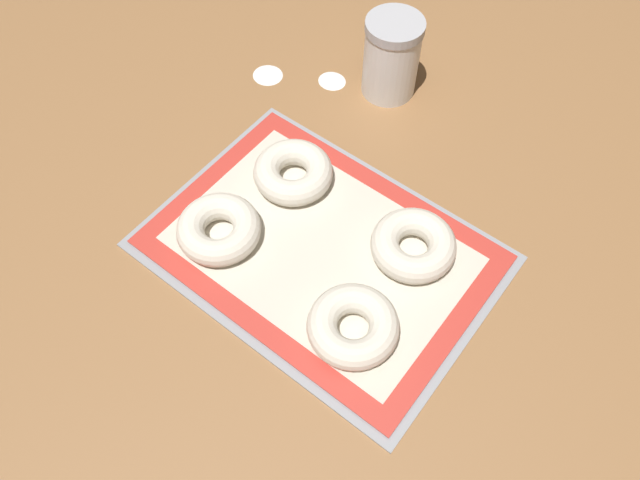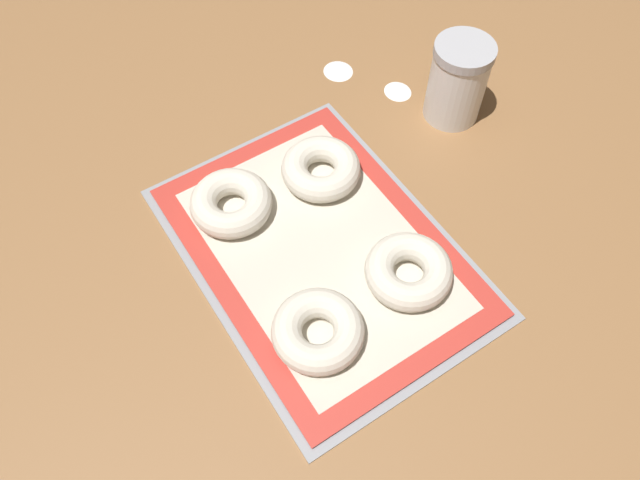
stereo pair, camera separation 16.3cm
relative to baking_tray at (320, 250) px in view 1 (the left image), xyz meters
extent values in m
plane|color=olive|center=(0.00, -0.01, 0.00)|extent=(2.80, 2.80, 0.00)
cube|color=#93969B|center=(0.00, 0.00, 0.00)|extent=(0.50, 0.36, 0.01)
cube|color=red|center=(0.00, 0.00, 0.01)|extent=(0.48, 0.34, 0.00)
cube|color=beige|center=(0.00, 0.00, 0.01)|extent=(0.42, 0.28, 0.00)
torus|color=silver|center=(-0.13, -0.08, 0.03)|extent=(0.13, 0.13, 0.04)
torus|color=silver|center=(0.12, -0.08, 0.03)|extent=(0.13, 0.13, 0.04)
torus|color=silver|center=(-0.11, 0.07, 0.03)|extent=(0.13, 0.13, 0.04)
torus|color=silver|center=(0.11, 0.08, 0.03)|extent=(0.13, 0.13, 0.04)
cylinder|color=white|center=(-0.12, 0.35, 0.06)|extent=(0.10, 0.10, 0.13)
cylinder|color=#B2B2B7|center=(-0.12, 0.35, 0.13)|extent=(0.10, 0.10, 0.02)
ellipsoid|color=white|center=(-0.21, 0.30, 0.00)|extent=(0.05, 0.05, 0.00)
ellipsoid|color=white|center=(-0.31, 0.24, 0.00)|extent=(0.06, 0.05, 0.00)
camera|label=1|loc=(0.30, -0.39, 0.79)|focal=35.00mm
camera|label=2|loc=(0.41, -0.27, 0.79)|focal=35.00mm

